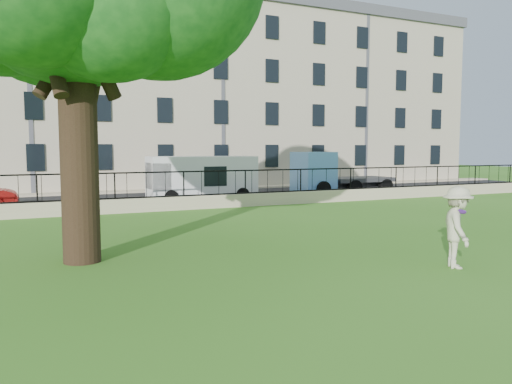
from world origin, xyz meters
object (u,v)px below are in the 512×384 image
man (457,227)px  white_van (202,178)px  frisbee (461,211)px  blue_truck (342,173)px

man → white_van: bearing=32.3°
frisbee → blue_truck: 16.74m
man → frisbee: size_ratio=6.95×
frisbee → white_van: bearing=97.4°
blue_truck → white_van: bearing=178.6°
frisbee → white_van: (-2.00, 15.30, 0.09)m
white_van → frisbee: bearing=-80.2°
frisbee → blue_truck: (6.80, 15.30, 0.19)m
man → blue_truck: bearing=4.0°
frisbee → white_van: white_van is taller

